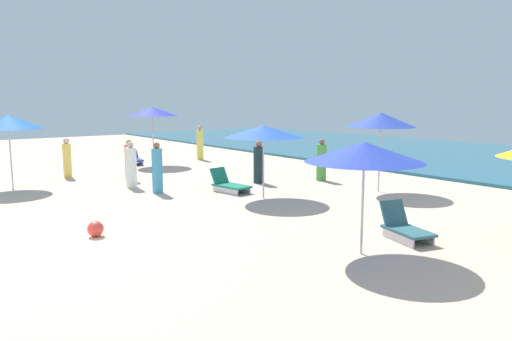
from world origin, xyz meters
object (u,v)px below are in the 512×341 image
object	(u,v)px
umbrella_1	(152,111)
beachgoer_5	(129,161)
beachgoer_1	(200,144)
beachgoer_2	(157,169)
umbrella_6	(364,152)
beachgoer_0	(131,167)
lounge_chair_1_0	(134,159)
beachgoer_4	(259,164)
lounge_chair_6_0	(405,228)
umbrella_4	(381,120)
beach_ball_0	(95,229)
beachgoer_3	(67,159)
umbrella_2	(264,131)
lounge_chair_2_0	(229,184)
umbrella_5	(8,122)
beachgoer_6	(321,161)

from	to	relation	value
umbrella_1	beachgoer_5	world-z (taller)	umbrella_1
beachgoer_1	beachgoer_2	bearing A→B (deg)	-16.82
umbrella_6	beachgoer_0	xyz separation A→B (m)	(-9.54, -0.66, -1.28)
lounge_chair_1_0	beachgoer_0	bearing A→B (deg)	-105.07
umbrella_6	beachgoer_4	bearing A→B (deg)	156.21
lounge_chair_6_0	beachgoer_4	world-z (taller)	beachgoer_4
umbrella_4	beachgoer_0	size ratio (longest dim) A/B	1.65
beach_ball_0	beachgoer_5	bearing A→B (deg)	151.70
umbrella_4	beachgoer_3	world-z (taller)	umbrella_4
umbrella_2	lounge_chair_6_0	world-z (taller)	umbrella_2
lounge_chair_1_0	umbrella_4	bearing A→B (deg)	-63.18
lounge_chair_2_0	lounge_chair_6_0	world-z (taller)	lounge_chair_6_0
lounge_chair_1_0	beachgoer_5	world-z (taller)	beachgoer_5
umbrella_5	beachgoer_1	size ratio (longest dim) A/B	1.46
beachgoer_3	beachgoer_4	bearing A→B (deg)	104.55
umbrella_1	beachgoer_5	xyz separation A→B (m)	(3.39, -2.58, -1.75)
umbrella_2	beachgoer_2	distance (m)	3.73
umbrella_6	beachgoer_3	xyz separation A→B (m)	(-13.12, -1.76, -1.27)
umbrella_6	beachgoer_3	size ratio (longest dim) A/B	1.48
beachgoer_3	umbrella_4	bearing A→B (deg)	99.86
umbrella_2	umbrella_1	bearing A→B (deg)	175.73
lounge_chair_6_0	beach_ball_0	world-z (taller)	lounge_chair_6_0
umbrella_4	beachgoer_6	size ratio (longest dim) A/B	1.66
umbrella_6	beachgoer_6	size ratio (longest dim) A/B	1.46
umbrella_5	beachgoer_6	world-z (taller)	umbrella_5
umbrella_1	umbrella_4	xyz separation A→B (m)	(10.50, 2.98, -0.12)
lounge_chair_1_0	lounge_chair_6_0	bearing A→B (deg)	-82.38
umbrella_6	beachgoer_4	size ratio (longest dim) A/B	1.48
umbrella_4	beachgoer_5	xyz separation A→B (m)	(-7.11, -5.56, -1.63)
lounge_chair_2_0	beachgoer_2	bearing A→B (deg)	138.40
lounge_chair_2_0	umbrella_5	world-z (taller)	umbrella_5
lounge_chair_1_0	beach_ball_0	distance (m)	12.13
beachgoer_2	beachgoer_3	world-z (taller)	beachgoer_2
umbrella_4	beachgoer_0	xyz separation A→B (m)	(-5.63, -6.12, -1.62)
umbrella_1	umbrella_5	world-z (taller)	umbrella_1
lounge_chair_2_0	umbrella_4	world-z (taller)	umbrella_4
umbrella_4	beachgoer_6	world-z (taller)	umbrella_4
umbrella_5	beachgoer_0	world-z (taller)	umbrella_5
umbrella_2	umbrella_5	distance (m)	8.59
umbrella_2	beachgoer_0	world-z (taller)	umbrella_2
lounge_chair_2_0	beachgoer_6	xyz separation A→B (m)	(0.22, 4.00, 0.47)
umbrella_2	umbrella_4	world-z (taller)	umbrella_4
lounge_chair_6_0	beachgoer_5	size ratio (longest dim) A/B	0.87
umbrella_1	beachgoer_3	world-z (taller)	umbrella_1
lounge_chair_2_0	lounge_chair_6_0	size ratio (longest dim) A/B	1.10
beachgoer_3	beachgoer_6	distance (m)	9.77
umbrella_1	umbrella_6	world-z (taller)	umbrella_1
beachgoer_2	beach_ball_0	bearing A→B (deg)	32.58
lounge_chair_1_0	umbrella_5	bearing A→B (deg)	-140.67
lounge_chair_1_0	umbrella_6	bearing A→B (deg)	-88.02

